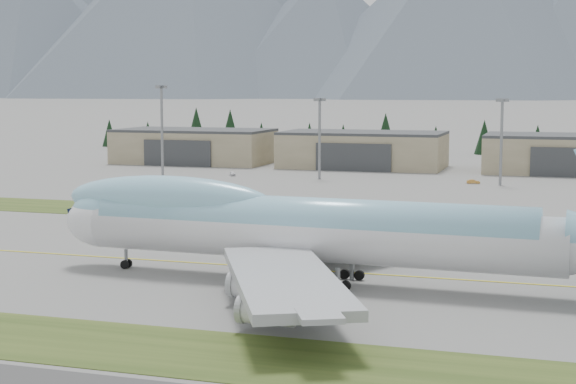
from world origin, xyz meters
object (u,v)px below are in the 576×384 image
(boeing_747_freighter, at_px, (310,228))
(hangar_center, at_px, (363,150))
(hangar_left, at_px, (194,146))
(service_vehicle_a, at_px, (233,176))
(hangar_right, at_px, (573,154))
(service_vehicle_b, at_px, (473,184))

(boeing_747_freighter, height_order, hangar_center, boeing_747_freighter)
(hangar_left, bearing_deg, hangar_center, 0.00)
(boeing_747_freighter, relative_size, service_vehicle_a, 23.70)
(hangar_right, height_order, service_vehicle_b, hangar_right)
(service_vehicle_b, bearing_deg, hangar_right, -43.70)
(hangar_center, height_order, service_vehicle_b, hangar_center)
(hangar_left, bearing_deg, boeing_747_freighter, -62.10)
(hangar_right, height_order, service_vehicle_a, hangar_right)
(boeing_747_freighter, height_order, service_vehicle_a, boeing_747_freighter)
(service_vehicle_a, relative_size, service_vehicle_b, 1.00)
(hangar_center, xyz_separation_m, service_vehicle_a, (-28.46, -35.50, -5.39))
(hangar_right, bearing_deg, service_vehicle_a, -158.13)
(service_vehicle_a, height_order, service_vehicle_b, service_vehicle_a)
(boeing_747_freighter, xyz_separation_m, hangar_center, (-28.06, 156.85, -1.40))
(service_vehicle_a, xyz_separation_m, service_vehicle_b, (64.66, -1.12, 0.00))
(boeing_747_freighter, relative_size, hangar_left, 1.62)
(hangar_center, bearing_deg, hangar_right, 0.00)
(hangar_left, height_order, hangar_right, same)
(hangar_left, distance_m, hangar_right, 115.00)
(hangar_center, relative_size, service_vehicle_a, 14.63)
(boeing_747_freighter, distance_m, hangar_center, 159.35)
(hangar_left, height_order, service_vehicle_a, hangar_left)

